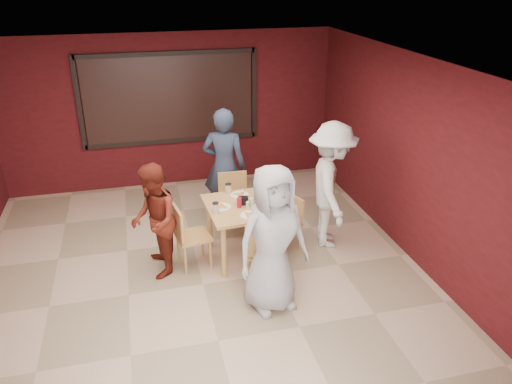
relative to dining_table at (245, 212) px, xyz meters
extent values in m
plane|color=tan|center=(-0.70, -0.55, -0.72)|extent=(7.00, 7.00, 0.00)
cube|color=black|center=(-0.70, 2.90, 0.93)|extent=(3.00, 0.02, 1.50)
cube|color=tan|center=(0.00, 0.00, 0.08)|extent=(1.11, 1.11, 0.04)
cylinder|color=tan|center=(-0.44, 0.39, -0.33)|extent=(0.08, 0.08, 0.78)
cylinder|color=tan|center=(0.39, 0.44, -0.33)|extent=(0.08, 0.08, 0.78)
cylinder|color=tan|center=(-0.39, -0.44, -0.33)|extent=(0.08, 0.08, 0.78)
cylinder|color=tan|center=(0.44, -0.39, -0.33)|extent=(0.08, 0.08, 0.78)
cylinder|color=white|center=(0.00, -0.33, 0.11)|extent=(0.26, 0.26, 0.01)
cone|color=gold|center=(0.00, -0.33, 0.13)|extent=(0.24, 0.24, 0.02)
cylinder|color=beige|center=(0.14, -0.43, 0.17)|extent=(0.09, 0.09, 0.14)
cylinder|color=black|center=(0.14, -0.43, 0.25)|extent=(0.09, 0.09, 0.01)
cylinder|color=white|center=(0.00, 0.33, 0.11)|extent=(0.26, 0.26, 0.01)
cone|color=gold|center=(0.00, 0.33, 0.13)|extent=(0.24, 0.24, 0.02)
cylinder|color=beige|center=(-0.14, 0.43, 0.17)|extent=(0.09, 0.09, 0.14)
cylinder|color=black|center=(-0.14, 0.43, 0.25)|extent=(0.09, 0.09, 0.01)
cylinder|color=white|center=(-0.33, 0.00, 0.11)|extent=(0.26, 0.26, 0.01)
cone|color=gold|center=(-0.33, 0.00, 0.13)|extent=(0.24, 0.24, 0.02)
cylinder|color=beige|center=(-0.43, -0.14, 0.17)|extent=(0.09, 0.09, 0.14)
cylinder|color=black|center=(-0.43, -0.14, 0.25)|extent=(0.09, 0.09, 0.01)
cylinder|color=white|center=(0.33, 0.00, 0.11)|extent=(0.26, 0.26, 0.01)
cone|color=gold|center=(0.33, 0.00, 0.13)|extent=(0.24, 0.24, 0.02)
cylinder|color=beige|center=(0.43, 0.14, 0.17)|extent=(0.09, 0.09, 0.14)
cylinder|color=black|center=(0.43, 0.14, 0.25)|extent=(0.09, 0.09, 0.01)
cylinder|color=beige|center=(0.09, -0.03, 0.15)|extent=(0.06, 0.06, 0.10)
cylinder|color=beige|center=(0.02, -0.09, 0.15)|extent=(0.05, 0.05, 0.08)
cylinder|color=#A00B22|center=(-0.09, -0.05, 0.18)|extent=(0.07, 0.07, 0.15)
cube|color=black|center=(-0.01, 0.01, 0.17)|extent=(0.14, 0.09, 0.12)
cube|color=tan|center=(0.09, -0.68, -0.25)|extent=(0.56, 0.56, 0.04)
cylinder|color=tan|center=(0.32, -0.55, -0.49)|extent=(0.04, 0.04, 0.45)
cylinder|color=tan|center=(-0.04, -0.45, -0.49)|extent=(0.04, 0.04, 0.45)
cylinder|color=tan|center=(0.22, -0.91, -0.49)|extent=(0.04, 0.04, 0.45)
cylinder|color=tan|center=(-0.14, -0.81, -0.49)|extent=(0.04, 0.04, 0.45)
cube|color=tan|center=(0.03, -0.88, 0.01)|extent=(0.45, 0.16, 0.44)
cube|color=tan|center=(0.02, 0.76, -0.26)|extent=(0.47, 0.47, 0.04)
cylinder|color=tan|center=(-0.17, 0.59, -0.50)|extent=(0.04, 0.04, 0.44)
cylinder|color=tan|center=(0.19, 0.57, -0.50)|extent=(0.04, 0.04, 0.44)
cylinder|color=tan|center=(-0.16, 0.95, -0.50)|extent=(0.04, 0.04, 0.44)
cylinder|color=tan|center=(0.21, 0.94, -0.50)|extent=(0.04, 0.04, 0.44)
cube|color=tan|center=(0.03, 0.97, 0.00)|extent=(0.45, 0.06, 0.43)
cube|color=tan|center=(-0.74, -0.05, -0.27)|extent=(0.51, 0.51, 0.04)
cylinder|color=tan|center=(-0.53, -0.19, -0.50)|extent=(0.04, 0.04, 0.43)
cylinder|color=tan|center=(-0.59, 0.16, -0.50)|extent=(0.04, 0.04, 0.43)
cylinder|color=tan|center=(-0.88, -0.25, -0.50)|extent=(0.04, 0.04, 0.43)
cylinder|color=tan|center=(-0.94, 0.10, -0.50)|extent=(0.04, 0.04, 0.43)
cube|color=tan|center=(-0.93, -0.08, -0.01)|extent=(0.11, 0.44, 0.42)
cube|color=tan|center=(0.62, 0.09, -0.32)|extent=(0.50, 0.50, 0.04)
cylinder|color=tan|center=(0.42, 0.18, -0.53)|extent=(0.03, 0.03, 0.38)
cylinder|color=tan|center=(0.53, -0.11, -0.53)|extent=(0.03, 0.03, 0.38)
cylinder|color=tan|center=(0.72, 0.29, -0.53)|extent=(0.03, 0.03, 0.38)
cylinder|color=tan|center=(0.82, -0.01, -0.53)|extent=(0.03, 0.03, 0.38)
cube|color=tan|center=(0.79, 0.15, -0.10)|extent=(0.16, 0.37, 0.37)
imported|color=#ABABAB|center=(0.06, -1.18, 0.21)|extent=(1.01, 0.77, 1.85)
imported|color=#29344A|center=(-0.06, 1.17, 0.23)|extent=(0.81, 0.67, 1.89)
imported|color=maroon|center=(-1.24, -0.10, 0.06)|extent=(0.60, 0.77, 1.56)
imported|color=silver|center=(1.30, 0.07, 0.22)|extent=(0.96, 1.34, 1.88)
camera|label=1|loc=(-1.37, -6.03, 3.14)|focal=35.00mm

